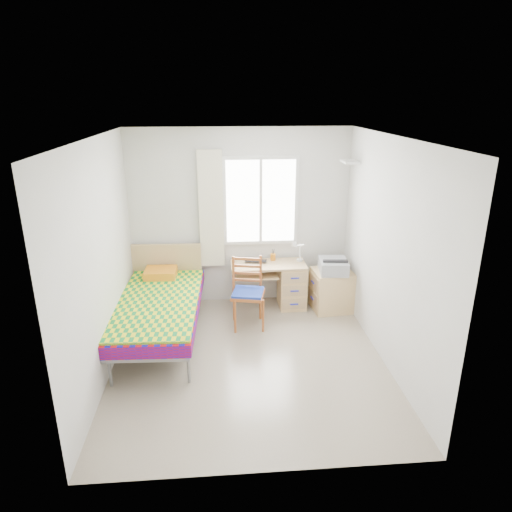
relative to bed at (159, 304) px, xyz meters
The scene contains 17 objects.
floor 1.38m from the bed, 30.88° to the right, with size 3.50×3.50×0.00m, color #BCAD93.
ceiling 2.50m from the bed, 30.88° to the right, with size 3.50×3.50×0.00m, color white.
wall_back 1.77m from the bed, 44.25° to the left, with size 3.20×3.20×0.00m, color silver.
wall_left 1.17m from the bed, 126.17° to the right, with size 3.50×3.50×0.00m, color silver.
wall_right 2.92m from the bed, 13.78° to the right, with size 3.50×3.50×0.00m, color silver.
window 2.07m from the bed, 36.90° to the left, with size 1.10×0.04×1.30m.
curtain 1.58m from the bed, 55.65° to the left, with size 0.35×0.05×1.70m, color beige.
floating_shelf 3.19m from the bed, 15.75° to the left, with size 0.20×0.32×0.03m, color white.
bed is the anchor object (origin of this frame).
desk 1.95m from the bed, 23.72° to the left, with size 1.09×0.51×0.68m.
chair 1.20m from the bed, 11.79° to the left, with size 0.49×0.49×0.96m.
cabinet 2.50m from the bed, 14.22° to the left, with size 0.60×0.54×0.60m.
printer 2.49m from the bed, 13.43° to the left, with size 0.43×0.48×0.19m.
laptop 1.57m from the bed, 32.13° to the left, with size 0.32×0.21×0.03m, color black.
pen_cup 1.86m from the bed, 30.47° to the left, with size 0.08×0.08×0.10m, color orange.
task_lamp 2.11m from the bed, 21.47° to the left, with size 0.21×0.30×0.35m.
book 1.55m from the bed, 30.28° to the left, with size 0.15×0.21×0.02m, color gray.
Camera 1 is at (-0.31, -4.75, 3.00)m, focal length 32.00 mm.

